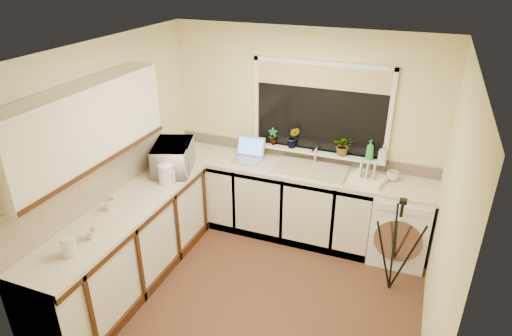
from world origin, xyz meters
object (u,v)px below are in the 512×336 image
object	(u,v)px
microwave	(173,157)
plant_b	(293,137)
dish_rack	(368,179)
plant_d	(343,145)
washing_machine	(401,224)
soap_bottle_green	(370,150)
soap_bottle_clear	(383,153)
cup_back	(393,176)
kettle	(166,175)
cup_left	(91,234)
glass_jug	(69,246)
steel_jar	(110,205)
tripod	(396,246)
laptop	(249,154)
plant_a	(273,137)

from	to	relation	value
microwave	plant_b	distance (m)	1.42
dish_rack	plant_b	xyz separation A→B (m)	(-0.94, 0.25, 0.26)
plant_d	washing_machine	bearing A→B (deg)	-17.89
soap_bottle_green	plant_d	bearing A→B (deg)	179.22
soap_bottle_clear	cup_back	world-z (taller)	soap_bottle_clear
kettle	dish_rack	distance (m)	2.21
soap_bottle_green	soap_bottle_clear	distance (m)	0.14
cup_left	dish_rack	bearing A→B (deg)	43.42
dish_rack	glass_jug	bearing A→B (deg)	-117.49
washing_machine	kettle	world-z (taller)	kettle
washing_machine	cup_left	distance (m)	3.24
steel_jar	washing_machine	bearing A→B (deg)	30.10
washing_machine	dish_rack	distance (m)	0.64
microwave	plant_d	world-z (taller)	plant_d
kettle	plant_d	world-z (taller)	plant_d
kettle	tripod	xyz separation A→B (m)	(2.43, 0.26, -0.47)
kettle	plant_b	size ratio (longest dim) A/B	0.79
soap_bottle_green	glass_jug	bearing A→B (deg)	-129.63
kettle	cup_left	world-z (taller)	kettle
dish_rack	plant_b	world-z (taller)	plant_b
washing_machine	glass_jug	world-z (taller)	glass_jug
laptop	plant_d	xyz separation A→B (m)	(1.10, 0.18, 0.21)
plant_b	cup_back	xyz separation A→B (m)	(1.19, -0.14, -0.23)
kettle	plant_a	bearing A→B (deg)	52.69
dish_rack	plant_b	distance (m)	1.01
steel_jar	microwave	bearing A→B (deg)	82.99
laptop	soap_bottle_clear	xyz separation A→B (m)	(1.54, 0.19, 0.18)
plant_a	cup_left	xyz separation A→B (m)	(-0.90, -2.23, -0.21)
laptop	plant_a	distance (m)	0.36
glass_jug	plant_b	distance (m)	2.75
washing_machine	dish_rack	world-z (taller)	dish_rack
kettle	steel_jar	size ratio (longest dim) A/B	1.72
plant_d	soap_bottle_clear	world-z (taller)	plant_d
cup_left	washing_machine	bearing A→B (deg)	38.44
steel_jar	plant_a	distance (m)	2.07
laptop	plant_d	bearing A→B (deg)	7.18
dish_rack	soap_bottle_clear	xyz separation A→B (m)	(0.10, 0.25, 0.22)
laptop	glass_jug	world-z (taller)	laptop
dish_rack	cup_left	bearing A→B (deg)	-120.94
steel_jar	microwave	size ratio (longest dim) A/B	0.21
glass_jug	cup_left	xyz separation A→B (m)	(0.00, 0.26, -0.04)
dish_rack	cup_back	bearing A→B (deg)	40.08
plant_d	kettle	bearing A→B (deg)	-146.95
soap_bottle_clear	cup_left	size ratio (longest dim) A/B	2.03
dish_rack	tripod	xyz separation A→B (m)	(0.40, -0.59, -0.40)
cup_left	laptop	bearing A→B (deg)	72.24
microwave	soap_bottle_clear	distance (m)	2.36
plant_a	cup_back	bearing A→B (deg)	-5.39
steel_jar	plant_b	bearing A→B (deg)	53.82
glass_jug	plant_b	world-z (taller)	plant_b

